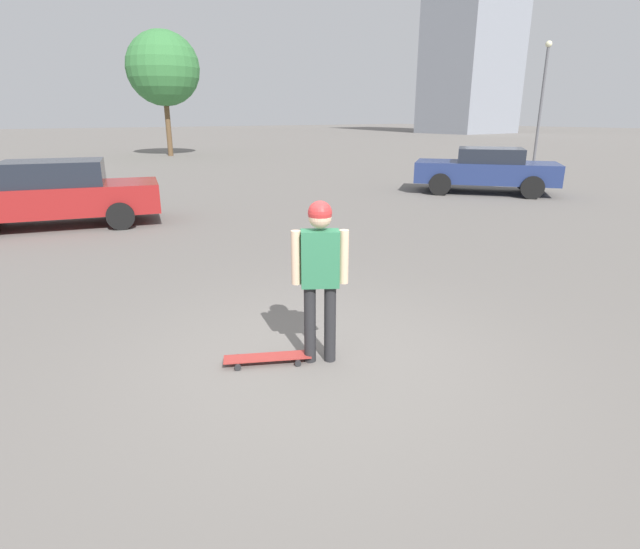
{
  "coord_description": "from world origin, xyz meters",
  "views": [
    {
      "loc": [
        -2.82,
        -3.9,
        2.51
      ],
      "look_at": [
        0.0,
        0.0,
        0.97
      ],
      "focal_mm": 28.0,
      "sensor_mm": 36.0,
      "label": 1
    }
  ],
  "objects_px": {
    "car_parked_near": "(52,194)",
    "car_parked_far": "(486,169)",
    "person": "(320,265)",
    "skateboard": "(268,358)"
  },
  "relations": [
    {
      "from": "car_parked_near",
      "to": "car_parked_far",
      "type": "distance_m",
      "value": 12.91
    },
    {
      "from": "person",
      "to": "car_parked_near",
      "type": "bearing_deg",
      "value": 128.99
    },
    {
      "from": "person",
      "to": "car_parked_near",
      "type": "height_order",
      "value": "person"
    },
    {
      "from": "skateboard",
      "to": "car_parked_far",
      "type": "distance_m",
      "value": 13.62
    },
    {
      "from": "car_parked_far",
      "to": "skateboard",
      "type": "bearing_deg",
      "value": 79.04
    },
    {
      "from": "car_parked_near",
      "to": "person",
      "type": "bearing_deg",
      "value": 112.73
    },
    {
      "from": "person",
      "to": "skateboard",
      "type": "distance_m",
      "value": 1.15
    },
    {
      "from": "person",
      "to": "car_parked_far",
      "type": "height_order",
      "value": "person"
    },
    {
      "from": "skateboard",
      "to": "car_parked_far",
      "type": "bearing_deg",
      "value": -125.11
    },
    {
      "from": "person",
      "to": "car_parked_far",
      "type": "xyz_separation_m",
      "value": [
        11.58,
        6.55,
        -0.29
      ]
    }
  ]
}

